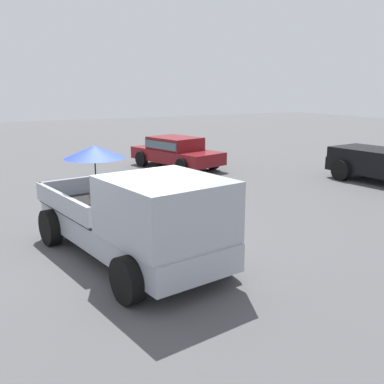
% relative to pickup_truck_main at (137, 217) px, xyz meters
% --- Properties ---
extents(ground_plane, '(80.00, 80.00, 0.00)m').
position_rel_pickup_truck_main_xyz_m(ground_plane, '(-0.42, -0.06, -0.97)').
color(ground_plane, '#4C4C4F').
extents(pickup_truck_main, '(5.27, 2.85, 2.21)m').
position_rel_pickup_truck_main_xyz_m(pickup_truck_main, '(0.00, 0.00, 0.00)').
color(pickup_truck_main, black).
rests_on(pickup_truck_main, ground).
extents(parked_sedan_near, '(4.60, 2.79, 1.33)m').
position_rel_pickup_truck_main_xyz_m(parked_sedan_near, '(-9.41, 5.53, -0.23)').
color(parked_sedan_near, black).
rests_on(parked_sedan_near, ground).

